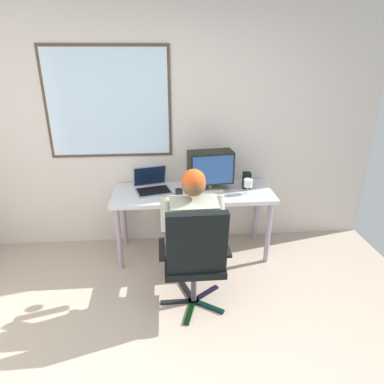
{
  "coord_description": "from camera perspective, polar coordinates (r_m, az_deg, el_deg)",
  "views": [
    {
      "loc": [
        -0.01,
        -1.52,
        2.07
      ],
      "look_at": [
        0.21,
        1.31,
        0.89
      ],
      "focal_mm": 31.93,
      "sensor_mm": 36.0,
      "label": 1
    }
  ],
  "objects": [
    {
      "name": "desk_speaker",
      "position": [
        3.63,
        9.11,
        1.97
      ],
      "size": [
        0.09,
        0.1,
        0.17
      ],
      "color": "black",
      "rests_on": "desk"
    },
    {
      "name": "office_chair",
      "position": [
        2.78,
        0.53,
        -10.45
      ],
      "size": [
        0.59,
        0.57,
        0.99
      ],
      "color": "black",
      "rests_on": "ground"
    },
    {
      "name": "desk",
      "position": [
        3.54,
        0.14,
        -1.01
      ],
      "size": [
        1.64,
        0.62,
        0.73
      ],
      "color": "gray",
      "rests_on": "ground"
    },
    {
      "name": "coffee_mug",
      "position": [
        3.37,
        -2.2,
        -0.18
      ],
      "size": [
        0.07,
        0.07,
        0.08
      ],
      "color": "black",
      "rests_on": "desk"
    },
    {
      "name": "crt_monitor",
      "position": [
        3.5,
        3.11,
        4.09
      ],
      "size": [
        0.47,
        0.26,
        0.41
      ],
      "color": "beige",
      "rests_on": "desk"
    },
    {
      "name": "person_seated",
      "position": [
        2.95,
        0.01,
        -6.35
      ],
      "size": [
        0.54,
        0.74,
        1.23
      ],
      "color": "#554A53",
      "rests_on": "ground"
    },
    {
      "name": "wine_glass",
      "position": [
        3.48,
        9.35,
        1.35
      ],
      "size": [
        0.09,
        0.09,
        0.15
      ],
      "color": "silver",
      "rests_on": "desk"
    },
    {
      "name": "wall_rear",
      "position": [
        3.66,
        -4.82,
        12.44
      ],
      "size": [
        4.61,
        0.08,
        2.85
      ],
      "color": "beige",
      "rests_on": "ground"
    },
    {
      "name": "laptop",
      "position": [
        3.56,
        -6.73,
        1.34
      ],
      "size": [
        0.42,
        0.4,
        0.24
      ],
      "color": "#8B9B9B",
      "rests_on": "desk"
    }
  ]
}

